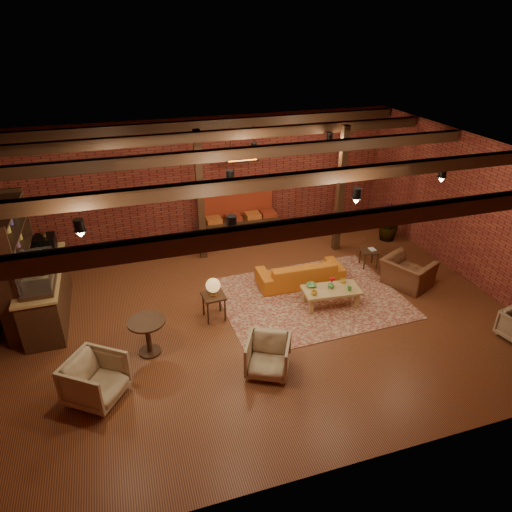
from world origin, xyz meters
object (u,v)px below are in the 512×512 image
object	(u,v)px
coffee_table	(331,291)
plant_tall	(394,189)
armchair_right	(408,268)
armchair_b	(268,354)
round_table_left	(147,331)
side_table_lamp	(213,288)
armchair_a	(95,378)
sofa	(300,272)
side_table_book	(369,251)

from	to	relation	value
coffee_table	plant_tall	size ratio (longest dim) A/B	0.43
coffee_table	armchair_right	world-z (taller)	armchair_right
coffee_table	armchair_b	xyz separation A→B (m)	(-1.90, -1.52, 0.00)
armchair_b	plant_tall	distance (m)	6.34
round_table_left	plant_tall	xyz separation A→B (m)	(6.69, 2.89, 0.97)
side_table_lamp	plant_tall	world-z (taller)	plant_tall
armchair_right	plant_tall	world-z (taller)	plant_tall
side_table_lamp	armchair_a	distance (m)	2.78
coffee_table	armchair_a	bearing A→B (deg)	-164.60
sofa	armchair_a	xyz separation A→B (m)	(-4.43, -2.32, 0.13)
armchair_b	armchair_right	distance (m)	4.27
armchair_right	plant_tall	bearing A→B (deg)	-46.73
side_table_book	armchair_right	bearing A→B (deg)	-70.91
armchair_b	plant_tall	world-z (taller)	plant_tall
round_table_left	armchair_a	world-z (taller)	armchair_a
coffee_table	round_table_left	size ratio (longest dim) A/B	1.78
side_table_lamp	round_table_left	xyz separation A→B (m)	(-1.36, -0.71, -0.22)
side_table_lamp	armchair_a	xyz separation A→B (m)	(-2.26, -1.59, -0.28)
armchair_b	side_table_book	bearing A→B (deg)	65.22
round_table_left	plant_tall	distance (m)	7.35
sofa	side_table_lamp	world-z (taller)	side_table_lamp
armchair_right	side_table_book	distance (m)	1.12
side_table_lamp	armchair_b	world-z (taller)	side_table_lamp
round_table_left	side_table_book	bearing A→B (deg)	17.29
armchair_a	armchair_right	bearing A→B (deg)	-41.61
side_table_lamp	plant_tall	xyz separation A→B (m)	(5.33, 2.18, 0.76)
plant_tall	armchair_right	bearing A→B (deg)	-111.81
round_table_left	plant_tall	size ratio (longest dim) A/B	0.24
sofa	armchair_b	distance (m)	3.04
armchair_right	side_table_book	bearing A→B (deg)	-5.84
sofa	side_table_book	xyz separation A→B (m)	(1.89, 0.25, 0.13)
armchair_a	side_table_book	world-z (taller)	armchair_a
side_table_book	armchair_b	bearing A→B (deg)	-141.59
armchair_b	side_table_book	xyz separation A→B (m)	(3.53, 2.80, 0.04)
sofa	plant_tall	xyz separation A→B (m)	(3.16, 1.45, 1.16)
round_table_left	armchair_b	distance (m)	2.19
armchair_right	side_table_book	size ratio (longest dim) A/B	2.17
side_table_lamp	coffee_table	bearing A→B (deg)	-7.07
coffee_table	armchair_right	bearing A→B (deg)	6.34
sofa	armchair_a	bearing A→B (deg)	29.13
side_table_lamp	side_table_book	distance (m)	4.18
side_table_lamp	round_table_left	distance (m)	1.55
armchair_b	armchair_right	size ratio (longest dim) A/B	0.73
coffee_table	round_table_left	bearing A→B (deg)	-173.84
sofa	armchair_a	size ratio (longest dim) A/B	2.35
coffee_table	armchair_right	distance (m)	2.02
armchair_a	armchair_b	distance (m)	2.80
round_table_left	side_table_book	size ratio (longest dim) A/B	1.51
sofa	plant_tall	size ratio (longest dim) A/B	0.67
coffee_table	armchair_a	size ratio (longest dim) A/B	1.50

